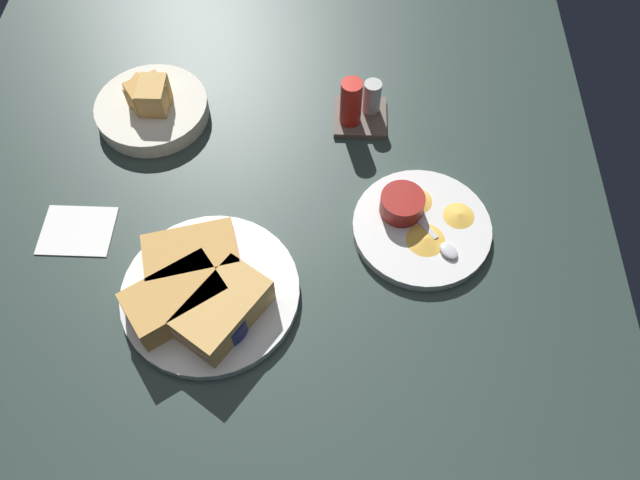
{
  "coord_description": "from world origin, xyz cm",
  "views": [
    {
      "loc": [
        11.48,
        -51.93,
        79.6
      ],
      "look_at": [
        9.72,
        -5.14,
        3.0
      ],
      "focal_mm": 34.35,
      "sensor_mm": 36.0,
      "label": 1
    }
  ],
  "objects_px": {
    "spoon_by_gravy_ramekin": "(443,245)",
    "bread_basket_rear": "(152,106)",
    "plate_sandwich_main": "(211,293)",
    "sandwich_half_near": "(192,257)",
    "sandwich_half_far": "(175,299)",
    "condiment_caddy": "(359,106)",
    "sandwich_half_extra": "(223,310)",
    "spoon_by_dark_ramekin": "(219,287)",
    "ramekin_light_gravy": "(402,203)",
    "plate_chips_companion": "(421,228)",
    "ramekin_dark_sauce": "(221,319)"
  },
  "relations": [
    {
      "from": "spoon_by_gravy_ramekin",
      "to": "bread_basket_rear",
      "type": "xyz_separation_m",
      "value": [
        -0.48,
        0.26,
        0.0
      ]
    },
    {
      "from": "plate_sandwich_main",
      "to": "sandwich_half_near",
      "type": "height_order",
      "value": "sandwich_half_near"
    },
    {
      "from": "sandwich_half_far",
      "to": "condiment_caddy",
      "type": "height_order",
      "value": "condiment_caddy"
    },
    {
      "from": "sandwich_half_extra",
      "to": "spoon_by_gravy_ramekin",
      "type": "bearing_deg",
      "value": 22.22
    },
    {
      "from": "sandwich_half_near",
      "to": "spoon_by_dark_ramekin",
      "type": "relative_size",
      "value": 1.47
    },
    {
      "from": "condiment_caddy",
      "to": "sandwich_half_far",
      "type": "bearing_deg",
      "value": -123.81
    },
    {
      "from": "spoon_by_dark_ramekin",
      "to": "ramekin_light_gravy",
      "type": "relative_size",
      "value": 1.47
    },
    {
      "from": "plate_sandwich_main",
      "to": "condiment_caddy",
      "type": "bearing_deg",
      "value": 58.8
    },
    {
      "from": "plate_sandwich_main",
      "to": "sandwich_half_extra",
      "type": "xyz_separation_m",
      "value": [
        0.03,
        -0.04,
        0.03
      ]
    },
    {
      "from": "sandwich_half_far",
      "to": "ramekin_light_gravy",
      "type": "distance_m",
      "value": 0.36
    },
    {
      "from": "plate_sandwich_main",
      "to": "plate_chips_companion",
      "type": "xyz_separation_m",
      "value": [
        0.31,
        0.12,
        0.0
      ]
    },
    {
      "from": "plate_chips_companion",
      "to": "bread_basket_rear",
      "type": "bearing_deg",
      "value": 154.04
    },
    {
      "from": "ramekin_light_gravy",
      "to": "sandwich_half_far",
      "type": "bearing_deg",
      "value": -150.93
    },
    {
      "from": "sandwich_half_near",
      "to": "spoon_by_gravy_ramekin",
      "type": "bearing_deg",
      "value": 7.15
    },
    {
      "from": "ramekin_dark_sauce",
      "to": "ramekin_light_gravy",
      "type": "bearing_deg",
      "value": 38.58
    },
    {
      "from": "spoon_by_gravy_ramekin",
      "to": "bread_basket_rear",
      "type": "height_order",
      "value": "bread_basket_rear"
    },
    {
      "from": "sandwich_half_extra",
      "to": "spoon_by_dark_ramekin",
      "type": "bearing_deg",
      "value": 106.74
    },
    {
      "from": "ramekin_dark_sauce",
      "to": "spoon_by_gravy_ramekin",
      "type": "height_order",
      "value": "ramekin_dark_sauce"
    },
    {
      "from": "condiment_caddy",
      "to": "spoon_by_dark_ramekin",
      "type": "bearing_deg",
      "value": -119.84
    },
    {
      "from": "ramekin_dark_sauce",
      "to": "bread_basket_rear",
      "type": "distance_m",
      "value": 0.43
    },
    {
      "from": "sandwich_half_far",
      "to": "bread_basket_rear",
      "type": "bearing_deg",
      "value": 105.65
    },
    {
      "from": "condiment_caddy",
      "to": "bread_basket_rear",
      "type": "bearing_deg",
      "value": -179.43
    },
    {
      "from": "spoon_by_gravy_ramekin",
      "to": "bread_basket_rear",
      "type": "distance_m",
      "value": 0.54
    },
    {
      "from": "plate_sandwich_main",
      "to": "bread_basket_rear",
      "type": "distance_m",
      "value": 0.37
    },
    {
      "from": "ramekin_light_gravy",
      "to": "ramekin_dark_sauce",
      "type": "bearing_deg",
      "value": -141.42
    },
    {
      "from": "sandwich_half_far",
      "to": "sandwich_half_near",
      "type": "bearing_deg",
      "value": 78.91
    },
    {
      "from": "spoon_by_dark_ramekin",
      "to": "sandwich_half_near",
      "type": "bearing_deg",
      "value": 138.63
    },
    {
      "from": "sandwich_half_near",
      "to": "sandwich_half_far",
      "type": "bearing_deg",
      "value": -101.09
    },
    {
      "from": "condiment_caddy",
      "to": "ramekin_light_gravy",
      "type": "bearing_deg",
      "value": -71.28
    },
    {
      "from": "sandwich_half_near",
      "to": "bread_basket_rear",
      "type": "height_order",
      "value": "bread_basket_rear"
    },
    {
      "from": "ramekin_dark_sauce",
      "to": "condiment_caddy",
      "type": "relative_size",
      "value": 0.78
    },
    {
      "from": "sandwich_half_far",
      "to": "sandwich_half_extra",
      "type": "distance_m",
      "value": 0.07
    },
    {
      "from": "sandwich_half_extra",
      "to": "spoon_by_gravy_ramekin",
      "type": "relative_size",
      "value": 1.72
    },
    {
      "from": "sandwich_half_extra",
      "to": "spoon_by_dark_ramekin",
      "type": "relative_size",
      "value": 1.51
    },
    {
      "from": "plate_chips_companion",
      "to": "ramekin_light_gravy",
      "type": "height_order",
      "value": "ramekin_light_gravy"
    },
    {
      "from": "plate_sandwich_main",
      "to": "spoon_by_gravy_ramekin",
      "type": "relative_size",
      "value": 2.93
    },
    {
      "from": "ramekin_dark_sauce",
      "to": "spoon_by_gravy_ramekin",
      "type": "distance_m",
      "value": 0.34
    },
    {
      "from": "spoon_by_dark_ramekin",
      "to": "bread_basket_rear",
      "type": "height_order",
      "value": "bread_basket_rear"
    },
    {
      "from": "plate_sandwich_main",
      "to": "ramekin_dark_sauce",
      "type": "height_order",
      "value": "ramekin_dark_sauce"
    },
    {
      "from": "sandwich_half_near",
      "to": "spoon_by_dark_ramekin",
      "type": "distance_m",
      "value": 0.06
    },
    {
      "from": "sandwich_half_extra",
      "to": "ramekin_light_gravy",
      "type": "height_order",
      "value": "sandwich_half_extra"
    },
    {
      "from": "ramekin_dark_sauce",
      "to": "sandwich_half_far",
      "type": "bearing_deg",
      "value": 158.77
    },
    {
      "from": "sandwich_half_near",
      "to": "ramekin_dark_sauce",
      "type": "xyz_separation_m",
      "value": [
        0.05,
        -0.09,
        -0.01
      ]
    },
    {
      "from": "sandwich_half_far",
      "to": "plate_chips_companion",
      "type": "xyz_separation_m",
      "value": [
        0.35,
        0.15,
        -0.03
      ]
    },
    {
      "from": "sandwich_half_extra",
      "to": "spoon_by_dark_ramekin",
      "type": "height_order",
      "value": "sandwich_half_extra"
    },
    {
      "from": "plate_chips_companion",
      "to": "condiment_caddy",
      "type": "relative_size",
      "value": 2.22
    },
    {
      "from": "sandwich_half_far",
      "to": "ramekin_light_gravy",
      "type": "relative_size",
      "value": 2.22
    },
    {
      "from": "sandwich_half_near",
      "to": "condiment_caddy",
      "type": "xyz_separation_m",
      "value": [
        0.24,
        0.31,
        -0.01
      ]
    },
    {
      "from": "sandwich_half_near",
      "to": "condiment_caddy",
      "type": "relative_size",
      "value": 1.54
    },
    {
      "from": "sandwich_half_extra",
      "to": "spoon_by_gravy_ramekin",
      "type": "height_order",
      "value": "sandwich_half_extra"
    }
  ]
}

